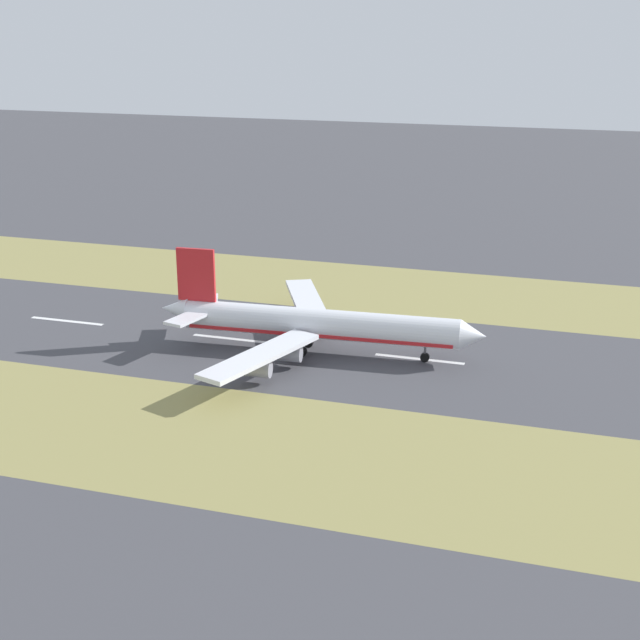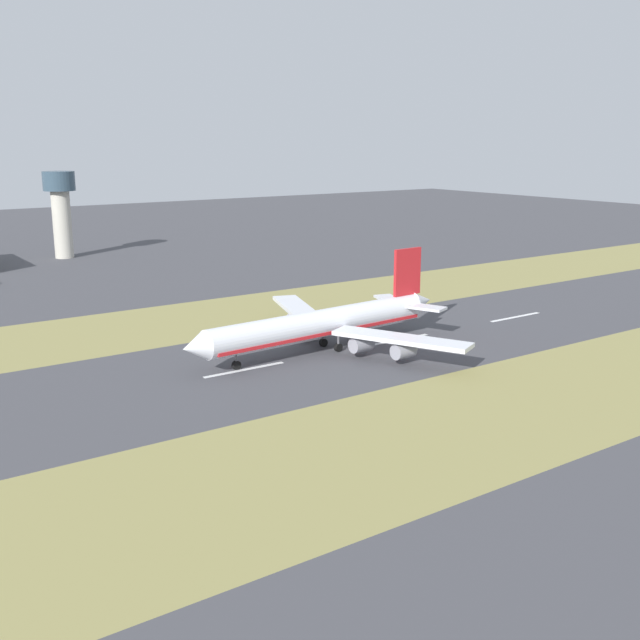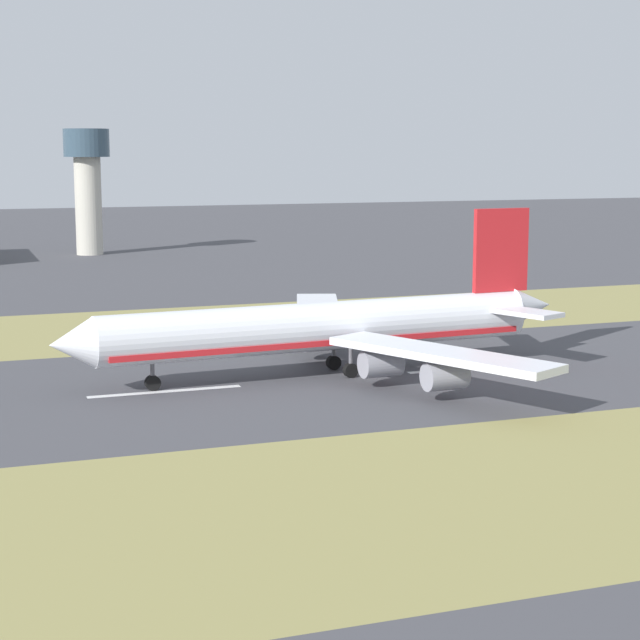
% 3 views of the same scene
% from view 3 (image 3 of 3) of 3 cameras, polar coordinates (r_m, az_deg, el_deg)
% --- Properties ---
extents(ground_plane, '(800.00, 800.00, 0.00)m').
position_cam_3_polar(ground_plane, '(132.77, 2.26, -3.03)').
color(ground_plane, '#424247').
extents(grass_median_west, '(40.00, 600.00, 0.01)m').
position_cam_3_polar(grass_median_west, '(93.92, 12.66, -8.41)').
color(grass_median_west, olive).
rests_on(grass_median_west, ground).
extents(grass_median_east, '(40.00, 600.00, 0.01)m').
position_cam_3_polar(grass_median_east, '(174.60, -3.26, -0.09)').
color(grass_median_east, olive).
rests_on(grass_median_east, ground).
extents(centreline_dash_mid, '(1.20, 18.00, 0.01)m').
position_cam_3_polar(centreline_dash_mid, '(139.10, 8.12, -2.55)').
color(centreline_dash_mid, silver).
rests_on(centreline_dash_mid, ground).
extents(centreline_dash_far, '(1.20, 18.00, 0.01)m').
position_cam_3_polar(centreline_dash_far, '(125.86, -8.26, -3.79)').
color(centreline_dash_far, silver).
rests_on(centreline_dash_far, ground).
extents(airplane_main_jet, '(64.01, 67.21, 20.20)m').
position_cam_3_polar(airplane_main_jet, '(132.92, 0.75, -0.37)').
color(airplane_main_jet, silver).
rests_on(airplane_main_jet, ground).
extents(control_tower, '(12.00, 12.00, 33.07)m').
position_cam_3_polar(control_tower, '(290.85, -12.30, 7.44)').
color(control_tower, '#BCB7A8').
rests_on(control_tower, ground).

